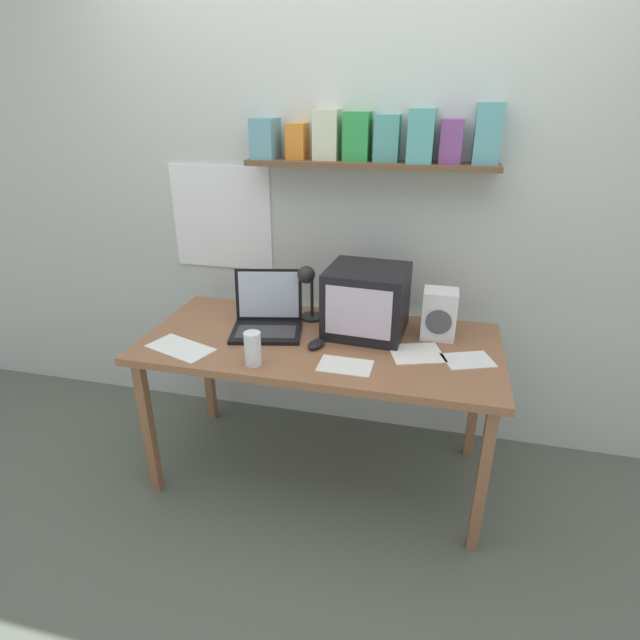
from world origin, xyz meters
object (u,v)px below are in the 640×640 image
object	(u,v)px
computer_mouse	(316,344)
loose_paper_near_laptop	(417,353)
juice_glass	(253,350)
loose_paper_near_monitor	(180,348)
open_notebook	(468,360)
crt_monitor	(367,301)
space_heater	(439,314)
desk_lamp	(308,285)
laptop	(267,315)
printed_handout	(345,366)
corner_desk	(320,352)

from	to	relation	value
computer_mouse	loose_paper_near_laptop	bearing A→B (deg)	5.35
juice_glass	computer_mouse	world-z (taller)	juice_glass
juice_glass	loose_paper_near_monitor	size ratio (longest dim) A/B	0.43
juice_glass	open_notebook	bearing A→B (deg)	15.49
crt_monitor	space_heater	distance (m)	0.33
loose_paper_near_monitor	open_notebook	xyz separation A→B (m)	(1.23, 0.18, 0.00)
desk_lamp	open_notebook	xyz separation A→B (m)	(0.76, -0.24, -0.19)
crt_monitor	juice_glass	size ratio (longest dim) A/B	2.64
laptop	open_notebook	distance (m)	0.94
printed_handout	loose_paper_near_laptop	bearing A→B (deg)	32.98
desk_lamp	loose_paper_near_laptop	xyz separation A→B (m)	(0.55, -0.23, -0.19)
desk_lamp	space_heater	xyz separation A→B (m)	(0.63, -0.03, -0.07)
space_heater	computer_mouse	size ratio (longest dim) A/B	1.94
open_notebook	desk_lamp	bearing A→B (deg)	162.52
loose_paper_near_laptop	loose_paper_near_monitor	bearing A→B (deg)	-169.23
laptop	computer_mouse	distance (m)	0.31
space_heater	open_notebook	size ratio (longest dim) A/B	0.95
crt_monitor	loose_paper_near_laptop	size ratio (longest dim) A/B	1.42
laptop	loose_paper_near_laptop	size ratio (longest dim) A/B	1.41
corner_desk	loose_paper_near_laptop	size ratio (longest dim) A/B	6.05
laptop	loose_paper_near_laptop	world-z (taller)	laptop
loose_paper_near_laptop	corner_desk	bearing A→B (deg)	175.65
desk_lamp	computer_mouse	bearing A→B (deg)	-52.24
corner_desk	loose_paper_near_laptop	xyz separation A→B (m)	(0.44, -0.03, 0.06)
desk_lamp	loose_paper_near_laptop	bearing A→B (deg)	-6.59
desk_lamp	loose_paper_near_monitor	xyz separation A→B (m)	(-0.47, -0.42, -0.19)
space_heater	loose_paper_near_monitor	distance (m)	1.17
corner_desk	loose_paper_near_monitor	distance (m)	0.63
loose_paper_near_laptop	open_notebook	distance (m)	0.22
computer_mouse	printed_handout	bearing A→B (deg)	-41.22
laptop	corner_desk	bearing A→B (deg)	-26.18
space_heater	crt_monitor	bearing A→B (deg)	-176.30
corner_desk	open_notebook	xyz separation A→B (m)	(0.65, -0.05, 0.06)
corner_desk	laptop	xyz separation A→B (m)	(-0.27, 0.07, 0.13)
corner_desk	printed_handout	xyz separation A→B (m)	(0.16, -0.21, 0.06)
corner_desk	printed_handout	distance (m)	0.27
crt_monitor	laptop	distance (m)	0.48
crt_monitor	computer_mouse	distance (m)	0.32
loose_paper_near_monitor	printed_handout	world-z (taller)	same
crt_monitor	desk_lamp	xyz separation A→B (m)	(-0.30, 0.05, 0.03)
crt_monitor	juice_glass	bearing A→B (deg)	-129.45
space_heater	loose_paper_near_laptop	distance (m)	0.24
loose_paper_near_monitor	printed_handout	xyz separation A→B (m)	(0.74, 0.01, 0.00)
laptop	computer_mouse	bearing A→B (deg)	-39.82
crt_monitor	loose_paper_near_monitor	bearing A→B (deg)	-150.51
juice_glass	loose_paper_near_monitor	bearing A→B (deg)	170.96
loose_paper_near_laptop	loose_paper_near_monitor	world-z (taller)	same
printed_handout	space_heater	bearing A→B (deg)	46.24
computer_mouse	open_notebook	bearing A→B (deg)	2.57
corner_desk	open_notebook	size ratio (longest dim) A/B	6.73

